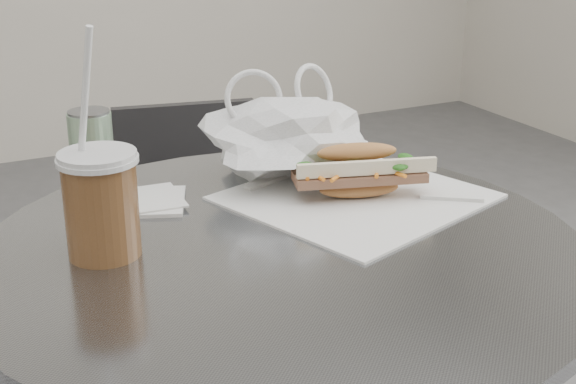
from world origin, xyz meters
name	(u,v)px	position (x,y,z in m)	size (l,w,h in m)	color
chair_far	(202,303)	(0.11, 0.82, 0.33)	(0.38, 0.41, 0.73)	#2E2E30
sandwich_paper	(356,197)	(0.16, 0.29, 0.74)	(0.32, 0.30, 0.00)	white
banh_mi	(358,172)	(0.16, 0.29, 0.78)	(0.24, 0.15, 0.08)	#C07948
iced_coffee	(101,202)	(-0.20, 0.27, 0.81)	(0.10, 0.10, 0.28)	brown
sunglasses	(316,159)	(0.16, 0.41, 0.76)	(0.11, 0.11, 0.06)	black
plastic_bag	(291,140)	(0.12, 0.41, 0.80)	(0.24, 0.19, 0.12)	white
napkin_stack	(145,201)	(-0.11, 0.41, 0.74)	(0.14, 0.14, 0.01)	white
drink_can	(92,151)	(-0.16, 0.49, 0.80)	(0.06, 0.06, 0.12)	#61A667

